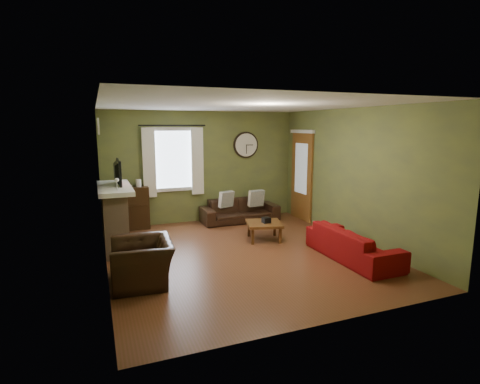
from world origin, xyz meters
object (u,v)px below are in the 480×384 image
object	(u,v)px
bookshelf	(130,208)
sofa_red	(353,244)
sofa_brown	(240,210)
coffee_table	(264,231)
armchair	(142,262)

from	to	relation	value
bookshelf	sofa_red	size ratio (longest dim) A/B	0.51
sofa_brown	coffee_table	bearing A→B (deg)	-93.15
sofa_red	armchair	size ratio (longest dim) A/B	1.90
coffee_table	sofa_brown	bearing A→B (deg)	86.85
sofa_red	coffee_table	size ratio (longest dim) A/B	2.75
armchair	sofa_brown	bearing A→B (deg)	140.44
sofa_red	coffee_table	world-z (taller)	sofa_red
sofa_brown	armchair	xyz separation A→B (m)	(-2.62, -2.82, 0.05)
coffee_table	bookshelf	bearing A→B (deg)	143.36
armchair	coffee_table	xyz separation A→B (m)	(2.53, 1.26, -0.14)
sofa_red	armchair	distance (m)	3.50
sofa_red	coffee_table	bearing A→B (deg)	31.68
sofa_brown	armchair	distance (m)	3.84
armchair	bookshelf	bearing A→B (deg)	-178.92
sofa_brown	sofa_red	size ratio (longest dim) A/B	0.99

